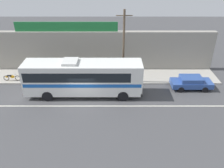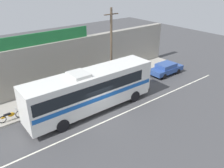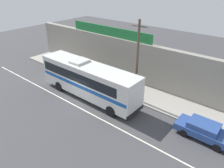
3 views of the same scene
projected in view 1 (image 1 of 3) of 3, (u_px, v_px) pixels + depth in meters
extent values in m
plane|color=#444447|center=(82.00, 101.00, 22.84)|extent=(70.00, 70.00, 0.00)
cube|color=#A8A399|center=(87.00, 76.00, 27.33)|extent=(30.00, 3.60, 0.14)
cube|color=gray|center=(87.00, 51.00, 28.06)|extent=(30.00, 0.70, 4.80)
cube|color=#1E7538|center=(65.00, 27.00, 26.61)|extent=(11.83, 0.12, 1.10)
cube|color=silver|center=(81.00, 106.00, 22.14)|extent=(30.00, 0.14, 0.01)
cube|color=silver|center=(82.00, 77.00, 23.00)|extent=(11.51, 2.49, 3.10)
cube|color=black|center=(77.00, 72.00, 22.73)|extent=(10.13, 2.51, 0.96)
cube|color=#1956B2|center=(82.00, 80.00, 23.14)|extent=(11.28, 2.50, 0.36)
cube|color=black|center=(140.00, 73.00, 22.80)|extent=(0.04, 2.24, 1.40)
cube|color=black|center=(139.00, 89.00, 23.69)|extent=(0.12, 2.49, 0.36)
cube|color=silver|center=(69.00, 62.00, 22.17)|extent=(1.40, 1.74, 0.24)
cylinder|color=black|center=(121.00, 84.00, 24.74)|extent=(1.04, 0.32, 1.04)
cylinder|color=black|center=(122.00, 96.00, 22.73)|extent=(1.04, 0.32, 1.04)
cylinder|color=black|center=(52.00, 85.00, 24.71)|extent=(1.04, 0.32, 1.04)
cylinder|color=black|center=(47.00, 96.00, 22.70)|extent=(1.04, 0.32, 1.04)
cube|color=#2D4C93|center=(190.00, 83.00, 24.80)|extent=(4.27, 1.74, 0.56)
cube|color=#2D4C93|center=(190.00, 79.00, 24.54)|extent=(2.22, 1.57, 0.48)
cube|color=black|center=(198.00, 79.00, 24.56)|extent=(0.21, 1.46, 0.34)
cylinder|color=black|center=(199.00, 82.00, 25.66)|extent=(0.62, 0.20, 0.62)
cylinder|color=black|center=(204.00, 89.00, 24.23)|extent=(0.62, 0.20, 0.62)
cylinder|color=black|center=(176.00, 82.00, 25.65)|extent=(0.62, 0.20, 0.62)
cylinder|color=black|center=(180.00, 90.00, 24.22)|extent=(0.62, 0.20, 0.62)
cylinder|color=brown|center=(123.00, 48.00, 24.15)|extent=(0.22, 0.22, 7.88)
cylinder|color=brown|center=(123.00, 16.00, 22.51)|extent=(1.60, 0.10, 0.10)
torus|color=black|center=(37.00, 79.00, 25.95)|extent=(0.62, 0.06, 0.62)
torus|color=black|center=(25.00, 79.00, 25.95)|extent=(0.62, 0.06, 0.62)
cylinder|color=silver|center=(36.00, 77.00, 25.81)|extent=(0.34, 0.04, 0.65)
cylinder|color=silver|center=(34.00, 74.00, 25.65)|extent=(0.03, 0.56, 0.03)
ellipsoid|color=orange|center=(31.00, 78.00, 25.86)|extent=(0.56, 0.22, 0.34)
cube|color=black|center=(28.00, 77.00, 25.80)|extent=(0.52, 0.20, 0.10)
ellipsoid|color=orange|center=(25.00, 78.00, 25.88)|extent=(0.36, 0.14, 0.16)
torus|color=black|center=(17.00, 78.00, 26.11)|extent=(0.62, 0.06, 0.62)
torus|color=black|center=(5.00, 78.00, 26.10)|extent=(0.62, 0.06, 0.62)
cylinder|color=silver|center=(15.00, 76.00, 25.96)|extent=(0.34, 0.04, 0.65)
cylinder|color=silver|center=(14.00, 73.00, 25.80)|extent=(0.03, 0.56, 0.03)
ellipsoid|color=orange|center=(11.00, 77.00, 26.02)|extent=(0.56, 0.22, 0.34)
cube|color=black|center=(8.00, 76.00, 25.96)|extent=(0.52, 0.20, 0.10)
ellipsoid|color=orange|center=(6.00, 77.00, 26.03)|extent=(0.36, 0.14, 0.16)
cylinder|color=black|center=(57.00, 74.00, 26.70)|extent=(0.13, 0.13, 0.82)
cylinder|color=black|center=(56.00, 75.00, 26.55)|extent=(0.13, 0.13, 0.82)
cylinder|color=white|center=(56.00, 69.00, 26.27)|extent=(0.30, 0.30, 0.61)
sphere|color=tan|center=(55.00, 66.00, 26.05)|extent=(0.22, 0.22, 0.22)
cylinder|color=white|center=(56.00, 68.00, 26.43)|extent=(0.08, 0.08, 0.57)
cylinder|color=white|center=(55.00, 70.00, 26.08)|extent=(0.08, 0.08, 0.57)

